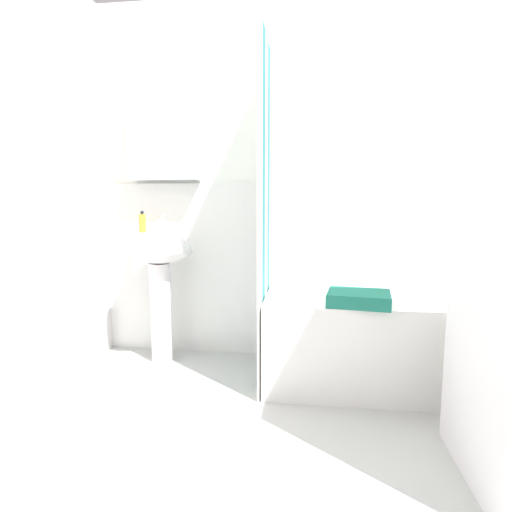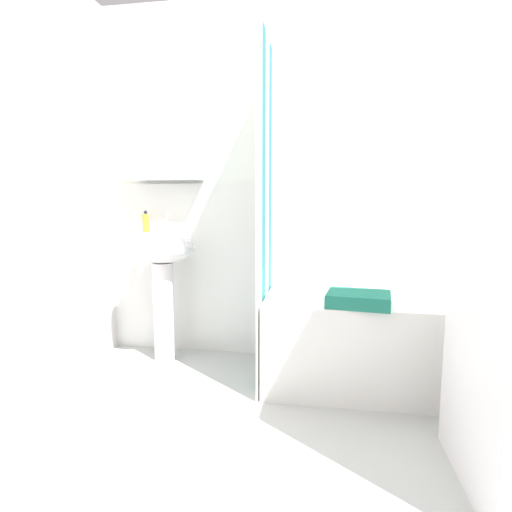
{
  "view_description": "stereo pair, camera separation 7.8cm",
  "coord_description": "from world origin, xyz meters",
  "px_view_note": "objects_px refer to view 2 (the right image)",
  "views": [
    {
      "loc": [
        -0.11,
        -1.55,
        1.07
      ],
      "look_at": [
        -0.39,
        0.73,
        0.77
      ],
      "focal_mm": 28.74,
      "sensor_mm": 36.0,
      "label": 1
    },
    {
      "loc": [
        -0.03,
        -1.54,
        1.07
      ],
      "look_at": [
        -0.39,
        0.73,
        0.77
      ],
      "focal_mm": 28.74,
      "sensor_mm": 36.0,
      "label": 2
    }
  ],
  "objects_px": {
    "bathtub": "(390,341)",
    "soap_dispenser": "(146,222)",
    "body_wash_bottle": "(490,273)",
    "lotion_bottle": "(470,275)",
    "sink": "(163,268)",
    "towel_folded": "(358,299)"
  },
  "relations": [
    {
      "from": "bathtub",
      "to": "body_wash_bottle",
      "type": "relative_size",
      "value": 6.33
    },
    {
      "from": "sink",
      "to": "soap_dispenser",
      "type": "relative_size",
      "value": 5.94
    },
    {
      "from": "lotion_bottle",
      "to": "bathtub",
      "type": "bearing_deg",
      "value": -152.14
    },
    {
      "from": "sink",
      "to": "body_wash_bottle",
      "type": "distance_m",
      "value": 2.08
    },
    {
      "from": "sink",
      "to": "body_wash_bottle",
      "type": "xyz_separation_m",
      "value": [
        2.08,
        0.12,
        -0.0
      ]
    },
    {
      "from": "body_wash_bottle",
      "to": "bathtub",
      "type": "bearing_deg",
      "value": -155.65
    },
    {
      "from": "soap_dispenser",
      "to": "lotion_bottle",
      "type": "bearing_deg",
      "value": 1.03
    },
    {
      "from": "sink",
      "to": "towel_folded",
      "type": "distance_m",
      "value": 1.31
    },
    {
      "from": "sink",
      "to": "bathtub",
      "type": "height_order",
      "value": "sink"
    },
    {
      "from": "body_wash_bottle",
      "to": "lotion_bottle",
      "type": "relative_size",
      "value": 1.14
    },
    {
      "from": "lotion_bottle",
      "to": "body_wash_bottle",
      "type": "bearing_deg",
      "value": 6.97
    },
    {
      "from": "towel_folded",
      "to": "sink",
      "type": "bearing_deg",
      "value": 162.53
    },
    {
      "from": "lotion_bottle",
      "to": "towel_folded",
      "type": "xyz_separation_m",
      "value": [
        -0.72,
        -0.5,
        -0.06
      ]
    },
    {
      "from": "sink",
      "to": "bathtub",
      "type": "distance_m",
      "value": 1.51
    },
    {
      "from": "sink",
      "to": "bathtub",
      "type": "relative_size",
      "value": 0.6
    },
    {
      "from": "soap_dispenser",
      "to": "bathtub",
      "type": "height_order",
      "value": "soap_dispenser"
    },
    {
      "from": "bathtub",
      "to": "towel_folded",
      "type": "relative_size",
      "value": 4.45
    },
    {
      "from": "bathtub",
      "to": "body_wash_bottle",
      "type": "xyz_separation_m",
      "value": [
        0.62,
        0.28,
        0.37
      ]
    },
    {
      "from": "bathtub",
      "to": "soap_dispenser",
      "type": "bearing_deg",
      "value": 171.81
    },
    {
      "from": "body_wash_bottle",
      "to": "towel_folded",
      "type": "bearing_deg",
      "value": -148.24
    },
    {
      "from": "bathtub",
      "to": "sink",
      "type": "bearing_deg",
      "value": 173.78
    },
    {
      "from": "bathtub",
      "to": "body_wash_bottle",
      "type": "height_order",
      "value": "body_wash_bottle"
    }
  ]
}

